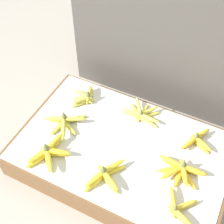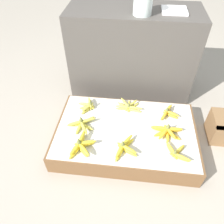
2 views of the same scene
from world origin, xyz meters
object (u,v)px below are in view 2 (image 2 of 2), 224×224
at_px(banana_bunch_front_left, 81,145).
at_px(banana_bunch_middle_midright, 167,131).
at_px(banana_bunch_front_midleft, 124,147).
at_px(foam_tray_white, 174,10).
at_px(banana_bunch_middle_left, 82,124).
at_px(glass_jar, 143,3).
at_px(banana_bunch_front_midright, 177,153).
at_px(banana_bunch_back_midleft, 128,107).
at_px(banana_bunch_back_left, 88,106).
at_px(banana_bunch_back_midright, 168,113).

height_order(banana_bunch_front_left, banana_bunch_middle_midright, banana_bunch_front_left).
height_order(banana_bunch_front_midleft, foam_tray_white, foam_tray_white).
bearing_deg(banana_bunch_middle_midright, banana_bunch_middle_left, 179.93).
bearing_deg(banana_bunch_front_left, glass_jar, 66.64).
height_order(banana_bunch_front_midright, banana_bunch_back_midleft, banana_bunch_back_midleft).
relative_size(banana_bunch_front_midleft, banana_bunch_front_midright, 1.38).
height_order(banana_bunch_front_midright, banana_bunch_middle_left, banana_bunch_middle_left).
bearing_deg(banana_bunch_front_midright, glass_jar, 111.02).
bearing_deg(banana_bunch_front_left, banana_bunch_back_midleft, 55.17).
relative_size(banana_bunch_front_left, banana_bunch_middle_left, 1.10).
bearing_deg(banana_bunch_back_left, banana_bunch_front_midright, -29.58).
height_order(banana_bunch_front_left, banana_bunch_middle_left, banana_bunch_front_left).
distance_m(banana_bunch_front_midright, glass_jar, 1.16).
bearing_deg(glass_jar, banana_bunch_middle_left, -122.23).
relative_size(banana_bunch_middle_left, glass_jar, 1.39).
height_order(banana_bunch_front_left, banana_bunch_front_midright, banana_bunch_front_left).
bearing_deg(banana_bunch_back_midright, foam_tray_white, 92.92).
bearing_deg(banana_bunch_back_midleft, banana_bunch_middle_left, -145.03).
bearing_deg(foam_tray_white, banana_bunch_front_midleft, -108.46).
distance_m(banana_bunch_front_midleft, foam_tray_white, 1.19).
bearing_deg(banana_bunch_back_midright, banana_bunch_middle_midright, -95.54).
height_order(banana_bunch_front_midleft, banana_bunch_middle_left, banana_bunch_front_midleft).
xyz_separation_m(banana_bunch_front_left, banana_bunch_back_left, (-0.03, 0.43, -0.01)).
height_order(banana_bunch_middle_left, foam_tray_white, foam_tray_white).
distance_m(banana_bunch_front_left, banana_bunch_back_midleft, 0.57).
bearing_deg(banana_bunch_back_midright, banana_bunch_back_midleft, 173.16).
xyz_separation_m(banana_bunch_back_left, foam_tray_white, (0.67, 0.53, 0.65)).
bearing_deg(banana_bunch_middle_midright, banana_bunch_back_midright, 84.46).
relative_size(banana_bunch_back_midleft, glass_jar, 1.41).
height_order(banana_bunch_front_left, banana_bunch_back_left, banana_bunch_front_left).
bearing_deg(banana_bunch_back_midleft, banana_bunch_front_left, -124.83).
height_order(banana_bunch_middle_left, banana_bunch_back_midright, banana_bunch_middle_left).
xyz_separation_m(banana_bunch_front_left, glass_jar, (0.37, 0.87, 0.72)).
distance_m(glass_jar, foam_tray_white, 0.29).
distance_m(banana_bunch_front_midright, banana_bunch_back_midleft, 0.58).
distance_m(banana_bunch_back_left, glass_jar, 0.94).
relative_size(banana_bunch_middle_left, foam_tray_white, 1.14).
relative_size(banana_bunch_front_left, banana_bunch_front_midright, 1.45).
relative_size(banana_bunch_middle_midright, banana_bunch_back_midleft, 1.10).
xyz_separation_m(banana_bunch_front_left, banana_bunch_front_midleft, (0.32, 0.02, -0.00)).
xyz_separation_m(banana_bunch_front_midleft, banana_bunch_middle_left, (-0.36, 0.20, -0.00)).
height_order(banana_bunch_front_midleft, banana_bunch_middle_midright, banana_bunch_middle_midright).
distance_m(banana_bunch_front_midright, banana_bunch_middle_midright, 0.20).
distance_m(banana_bunch_front_midright, foam_tray_white, 1.15).
height_order(banana_bunch_middle_midright, foam_tray_white, foam_tray_white).
height_order(banana_bunch_front_midleft, banana_bunch_back_midleft, banana_bunch_front_midleft).
relative_size(banana_bunch_front_left, banana_bunch_front_midleft, 1.06).
height_order(banana_bunch_middle_midright, banana_bunch_back_midright, banana_bunch_middle_midright).
distance_m(banana_bunch_front_midright, banana_bunch_middle_left, 0.76).
height_order(banana_bunch_back_midleft, glass_jar, glass_jar).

